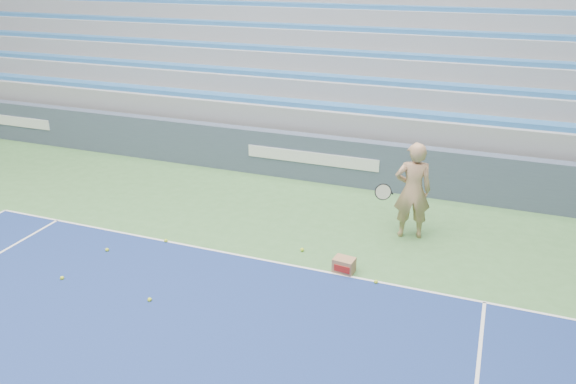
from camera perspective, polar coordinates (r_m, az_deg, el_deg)
name	(u,v)px	position (r m, az deg, el deg)	size (l,w,h in m)	color
sponsor_barrier	(314,158)	(13.25, 2.62, 3.48)	(30.00, 0.32, 1.10)	#404C62
bleachers	(372,46)	(18.22, 8.58, 14.42)	(31.00, 9.15, 7.30)	gray
tennis_player	(413,191)	(10.61, 12.54, 0.13)	(0.99, 0.92, 1.87)	tan
ball_box	(344,265)	(9.56, 5.70, -7.42)	(0.37, 0.31, 0.26)	#A0724D
tennis_ball_0	(166,241)	(10.74, -12.30, -4.86)	(0.07, 0.07, 0.07)	#C1DB2C
tennis_ball_1	(107,250)	(10.70, -17.90, -5.62)	(0.07, 0.07, 0.07)	#C1DB2C
tennis_ball_2	(150,300)	(9.07, -13.88, -10.58)	(0.07, 0.07, 0.07)	#C1DB2C
tennis_ball_3	(376,282)	(9.36, 8.93, -9.00)	(0.07, 0.07, 0.07)	#C1DB2C
tennis_ball_4	(62,278)	(10.07, -21.97, -8.11)	(0.07, 0.07, 0.07)	#C1DB2C
tennis_ball_5	(302,250)	(10.20, 1.44, -5.87)	(0.07, 0.07, 0.07)	#C1DB2C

